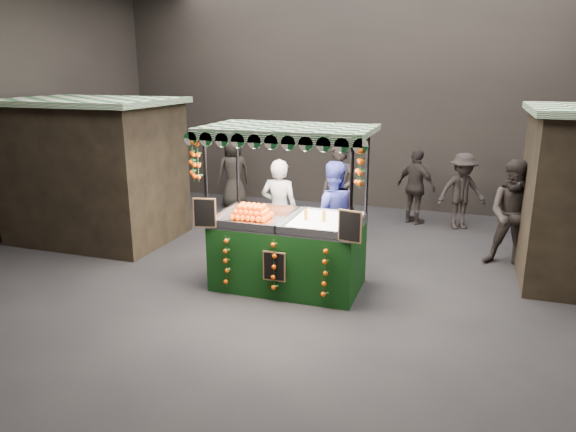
% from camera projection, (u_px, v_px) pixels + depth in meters
% --- Properties ---
extents(ground, '(12.00, 12.00, 0.00)m').
position_uv_depth(ground, '(307.00, 285.00, 7.98)').
color(ground, black).
rests_on(ground, ground).
extents(market_hall, '(12.10, 10.10, 5.05)m').
position_uv_depth(market_hall, '(309.00, 48.00, 7.08)').
color(market_hall, black).
rests_on(market_hall, ground).
extents(neighbour_stall_left, '(3.00, 2.20, 2.60)m').
position_uv_depth(neighbour_stall_left, '(95.00, 170.00, 9.90)').
color(neighbour_stall_left, black).
rests_on(neighbour_stall_left, ground).
extents(juice_stall, '(2.43, 1.43, 2.35)m').
position_uv_depth(juice_stall, '(288.00, 240.00, 7.73)').
color(juice_stall, black).
rests_on(juice_stall, ground).
extents(vendor_grey, '(0.63, 0.42, 1.71)m').
position_uv_depth(vendor_grey, '(279.00, 210.00, 8.86)').
color(vendor_grey, gray).
rests_on(vendor_grey, ground).
extents(vendor_blue, '(1.01, 0.90, 1.74)m').
position_uv_depth(vendor_blue, '(332.00, 215.00, 8.50)').
color(vendor_blue, navy).
rests_on(vendor_blue, ground).
extents(shopper_0, '(0.72, 0.51, 1.85)m').
position_uv_depth(shopper_0, '(339.00, 194.00, 9.68)').
color(shopper_0, black).
rests_on(shopper_0, ground).
extents(shopper_1, '(0.94, 0.79, 1.75)m').
position_uv_depth(shopper_1, '(515.00, 215.00, 8.50)').
color(shopper_1, '#2A2422').
rests_on(shopper_1, ground).
extents(shopper_2, '(0.98, 0.81, 1.56)m').
position_uv_depth(shopper_2, '(416.00, 187.00, 10.96)').
color(shopper_2, '#292221').
rests_on(shopper_2, ground).
extents(shopper_3, '(1.13, 0.93, 1.53)m').
position_uv_depth(shopper_3, '(462.00, 191.00, 10.61)').
color(shopper_3, black).
rests_on(shopper_3, ground).
extents(shopper_4, '(0.92, 0.92, 1.61)m').
position_uv_depth(shopper_4, '(233.00, 172.00, 12.33)').
color(shopper_4, '#292621').
rests_on(shopper_4, ground).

